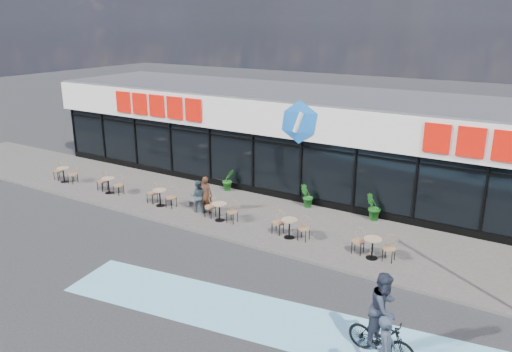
% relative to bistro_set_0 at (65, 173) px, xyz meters
% --- Properties ---
extents(ground, '(120.00, 120.00, 0.00)m').
position_rel_bistro_set_0_xyz_m(ground, '(11.46, -3.42, -0.56)').
color(ground, '#28282B').
rests_on(ground, ground).
extents(sidewalk, '(44.00, 5.00, 0.10)m').
position_rel_bistro_set_0_xyz_m(sidewalk, '(11.46, 1.08, -0.51)').
color(sidewalk, '#5E5A53').
rests_on(sidewalk, ground).
extents(bike_lane, '(14.17, 4.13, 0.01)m').
position_rel_bistro_set_0_xyz_m(bike_lane, '(15.46, -4.92, -0.55)').
color(bike_lane, '#79C3E5').
rests_on(bike_lane, ground).
extents(building, '(30.60, 6.57, 4.75)m').
position_rel_bistro_set_0_xyz_m(building, '(11.46, 6.51, 1.78)').
color(building, black).
rests_on(building, ground).
extents(bistro_set_0, '(1.54, 0.62, 0.90)m').
position_rel_bistro_set_0_xyz_m(bistro_set_0, '(0.00, 0.00, 0.00)').
color(bistro_set_0, tan).
rests_on(bistro_set_0, sidewalk).
extents(bistro_set_1, '(1.54, 0.62, 0.90)m').
position_rel_bistro_set_0_xyz_m(bistro_set_1, '(3.21, 0.00, 0.00)').
color(bistro_set_1, tan).
rests_on(bistro_set_1, sidewalk).
extents(bistro_set_2, '(1.54, 0.62, 0.90)m').
position_rel_bistro_set_0_xyz_m(bistro_set_2, '(6.43, 0.00, 0.00)').
color(bistro_set_2, tan).
rests_on(bistro_set_2, sidewalk).
extents(bistro_set_3, '(1.54, 0.62, 0.90)m').
position_rel_bistro_set_0_xyz_m(bistro_set_3, '(9.64, 0.00, 0.00)').
color(bistro_set_3, tan).
rests_on(bistro_set_3, sidewalk).
extents(bistro_set_4, '(1.54, 0.62, 0.90)m').
position_rel_bistro_set_0_xyz_m(bistro_set_4, '(12.85, 0.00, 0.00)').
color(bistro_set_4, tan).
rests_on(bistro_set_4, sidewalk).
extents(bistro_set_5, '(1.54, 0.62, 0.90)m').
position_rel_bistro_set_0_xyz_m(bistro_set_5, '(16.07, 0.00, 0.00)').
color(bistro_set_5, tan).
rests_on(bistro_set_5, sidewalk).
extents(potted_plant_left, '(0.67, 0.72, 1.04)m').
position_rel_bistro_set_0_xyz_m(potted_plant_left, '(7.79, 3.22, 0.06)').
color(potted_plant_left, '#1E5F1B').
rests_on(potted_plant_left, sidewalk).
extents(potted_plant_mid, '(0.78, 0.80, 1.14)m').
position_rel_bistro_set_0_xyz_m(potted_plant_mid, '(14.95, 3.21, 0.11)').
color(potted_plant_mid, '#195518').
rests_on(potted_plant_mid, sidewalk).
extents(potted_plant_right, '(0.71, 0.73, 1.03)m').
position_rel_bistro_set_0_xyz_m(potted_plant_right, '(12.00, 3.13, 0.06)').
color(potted_plant_right, '#1A5D1B').
rests_on(potted_plant_right, sidewalk).
extents(patron_left, '(0.65, 0.49, 1.60)m').
position_rel_bistro_set_0_xyz_m(patron_left, '(8.63, 0.34, 0.35)').
color(patron_left, '#3C2215').
rests_on(patron_left, sidewalk).
extents(patron_right, '(0.84, 0.77, 1.40)m').
position_rel_bistro_set_0_xyz_m(patron_right, '(8.30, 0.23, 0.25)').
color(patron_right, '#32434E').
rests_on(patron_right, sidewalk).
extents(cyclist_b, '(1.85, 0.99, 2.29)m').
position_rel_bistro_set_0_xyz_m(cyclist_b, '(17.97, -4.95, 0.43)').
color(cyclist_b, black).
rests_on(cyclist_b, ground).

